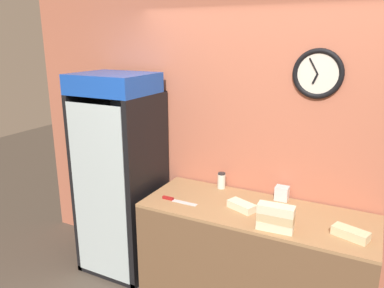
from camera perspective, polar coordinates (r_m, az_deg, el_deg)
The scene contains 11 objects.
wall_back at distance 3.30m, azimuth 12.21°, elevation -0.04°, with size 5.20×0.10×2.70m.
prep_counter at distance 3.31m, azimuth 9.28°, elevation -16.96°, with size 1.84×0.71×0.91m.
beverage_cooler at distance 3.68m, azimuth -10.47°, elevation -3.17°, with size 0.69×0.66×1.94m.
sandwich_stack_bottom at distance 2.81m, azimuth 12.54°, elevation -12.06°, with size 0.26×0.12×0.06m.
sandwich_stack_middle at distance 2.78m, azimuth 12.62°, elevation -10.90°, with size 0.26×0.11×0.06m.
sandwich_stack_top at distance 2.75m, azimuth 12.70°, elevation -9.70°, with size 0.26×0.11×0.06m.
sandwich_flat_left at distance 3.06m, azimuth 7.56°, elevation -9.34°, with size 0.25×0.18×0.06m.
sandwich_flat_right at distance 2.86m, azimuth 23.01°, elevation -12.43°, with size 0.26×0.17×0.06m.
chefs_knife at distance 3.20m, azimuth -2.66°, elevation -8.52°, with size 0.32×0.05×0.02m.
condiment_jar at distance 3.44m, azimuth 4.52°, elevation -5.56°, with size 0.07×0.07×0.15m.
napkin_dispenser at distance 3.28m, azimuth 13.54°, elevation -7.30°, with size 0.11×0.09×0.12m.
Camera 1 is at (0.79, -1.77, 2.24)m, focal length 35.00 mm.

